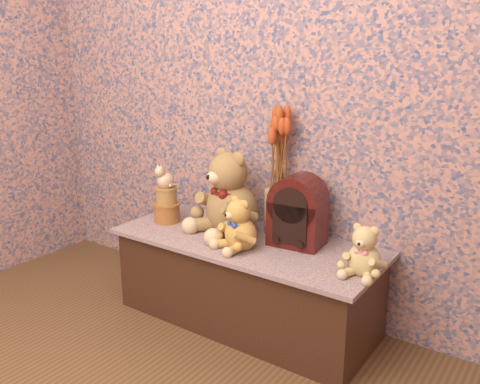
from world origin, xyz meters
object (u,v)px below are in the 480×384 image
object	(u,v)px
teddy_medium	(241,221)
ceramic_vase	(278,212)
cat_figurine	(165,175)
biscuit_tin_lower	(167,213)
teddy_large	(231,188)
teddy_small	(365,248)
cathedral_radio	(298,210)

from	to	relation	value
teddy_medium	ceramic_vase	size ratio (longest dim) A/B	1.17
cat_figurine	biscuit_tin_lower	bearing A→B (deg)	17.80
teddy_large	teddy_medium	size ratio (longest dim) A/B	1.73
ceramic_vase	cat_figurine	size ratio (longest dim) A/B	1.67
teddy_small	cat_figurine	distance (m)	1.07
teddy_small	cathedral_radio	bearing A→B (deg)	160.76
teddy_small	ceramic_vase	distance (m)	0.55
cathedral_radio	cat_figurine	xyz separation A→B (m)	(-0.69, -0.10, 0.08)
biscuit_tin_lower	cat_figurine	distance (m)	0.19
teddy_small	ceramic_vase	xyz separation A→B (m)	(-0.51, 0.21, -0.00)
teddy_large	teddy_medium	xyz separation A→B (m)	(0.16, -0.16, -0.09)
teddy_small	biscuit_tin_lower	size ratio (longest dim) A/B	1.68
biscuit_tin_lower	cat_figurine	world-z (taller)	cat_figurine
biscuit_tin_lower	cat_figurine	bearing A→B (deg)	180.00
cathedral_radio	ceramic_vase	bearing A→B (deg)	146.95
teddy_large	biscuit_tin_lower	bearing A→B (deg)	-148.86
teddy_large	cathedral_radio	world-z (taller)	teddy_large
teddy_large	cat_figurine	world-z (taller)	teddy_large
biscuit_tin_lower	ceramic_vase	bearing A→B (deg)	18.41
cathedral_radio	teddy_large	bearing A→B (deg)	178.60
teddy_large	ceramic_vase	bearing A→B (deg)	45.74
teddy_large	biscuit_tin_lower	world-z (taller)	teddy_large
biscuit_tin_lower	cat_figurine	size ratio (longest dim) A/B	1.03
biscuit_tin_lower	teddy_small	bearing A→B (deg)	-1.36
cathedral_radio	teddy_medium	bearing A→B (deg)	-140.66
ceramic_vase	cat_figurine	world-z (taller)	cat_figurine
teddy_large	cat_figurine	bearing A→B (deg)	-148.86
teddy_large	cathedral_radio	xyz separation A→B (m)	(0.35, 0.02, -0.05)
teddy_small	biscuit_tin_lower	world-z (taller)	teddy_small
ceramic_vase	biscuit_tin_lower	bearing A→B (deg)	-161.59
teddy_large	teddy_small	world-z (taller)	teddy_large
teddy_medium	teddy_small	bearing A→B (deg)	28.67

